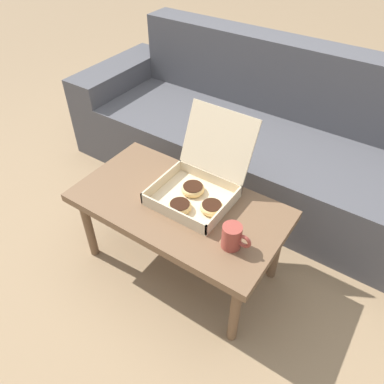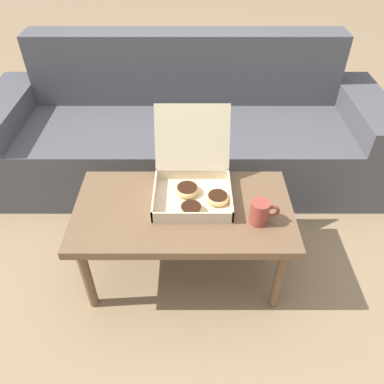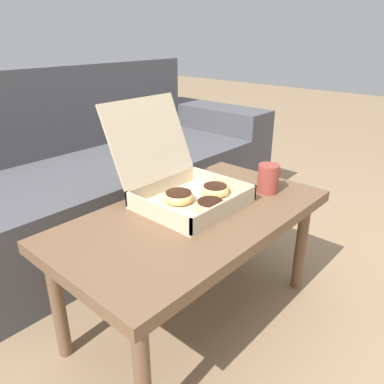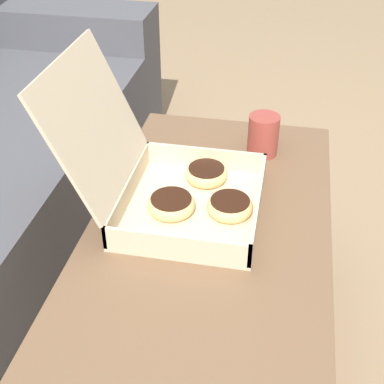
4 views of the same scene
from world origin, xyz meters
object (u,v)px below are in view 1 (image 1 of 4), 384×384
(coffee_table, at_px, (179,210))
(pastry_box, at_px, (199,186))
(couch, at_px, (260,142))
(coffee_mug, at_px, (233,237))

(coffee_table, xyz_separation_m, pastry_box, (0.05, 0.09, 0.11))
(couch, bearing_deg, pastry_box, -86.22)
(pastry_box, height_order, coffee_mug, pastry_box)
(coffee_table, bearing_deg, pastry_box, 59.88)
(coffee_table, bearing_deg, coffee_mug, -14.85)
(couch, distance_m, pastry_box, 0.81)
(coffee_table, relative_size, coffee_mug, 7.77)
(couch, bearing_deg, coffee_table, -90.00)
(coffee_mug, bearing_deg, couch, 108.87)
(coffee_table, relative_size, pastry_box, 2.28)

